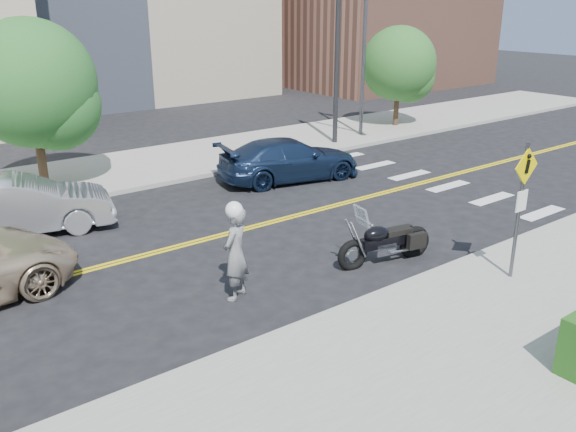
{
  "coord_description": "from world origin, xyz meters",
  "views": [
    {
      "loc": [
        -7.08,
        -12.95,
        5.9
      ],
      "look_at": [
        0.93,
        -2.53,
        1.2
      ],
      "focal_mm": 38.0,
      "sensor_mm": 36.0,
      "label": 1
    }
  ],
  "objects_px": {
    "motorcyclist": "(235,251)",
    "parked_car_blue": "(289,159)",
    "pedestrian_sign": "(521,198)",
    "parked_car_silver": "(20,206)",
    "motorcycle": "(386,232)"
  },
  "relations": [
    {
      "from": "pedestrian_sign",
      "to": "parked_car_silver",
      "type": "xyz_separation_m",
      "value": [
        -7.63,
        9.66,
        -1.19
      ]
    },
    {
      "from": "motorcyclist",
      "to": "motorcycle",
      "type": "xyz_separation_m",
      "value": [
        3.78,
        -0.6,
        -0.31
      ]
    },
    {
      "from": "pedestrian_sign",
      "to": "motorcycle",
      "type": "relative_size",
      "value": 1.22
    },
    {
      "from": "motorcycle",
      "to": "parked_car_silver",
      "type": "bearing_deg",
      "value": 142.13
    },
    {
      "from": "parked_car_silver",
      "to": "parked_car_blue",
      "type": "height_order",
      "value": "parked_car_silver"
    },
    {
      "from": "pedestrian_sign",
      "to": "motorcyclist",
      "type": "xyz_separation_m",
      "value": [
        -5.16,
        3.08,
        -0.91
      ]
    },
    {
      "from": "parked_car_blue",
      "to": "pedestrian_sign",
      "type": "bearing_deg",
      "value": -175.16
    },
    {
      "from": "motorcyclist",
      "to": "motorcycle",
      "type": "distance_m",
      "value": 3.84
    },
    {
      "from": "motorcycle",
      "to": "parked_car_silver",
      "type": "relative_size",
      "value": 0.53
    },
    {
      "from": "motorcyclist",
      "to": "parked_car_silver",
      "type": "bearing_deg",
      "value": -99.85
    },
    {
      "from": "motorcyclist",
      "to": "parked_car_blue",
      "type": "distance_m",
      "value": 8.88
    },
    {
      "from": "parked_car_silver",
      "to": "motorcyclist",
      "type": "bearing_deg",
      "value": -145.34
    },
    {
      "from": "pedestrian_sign",
      "to": "parked_car_blue",
      "type": "height_order",
      "value": "pedestrian_sign"
    },
    {
      "from": "motorcycle",
      "to": "parked_car_silver",
      "type": "xyz_separation_m",
      "value": [
        -6.25,
        7.18,
        0.02
      ]
    },
    {
      "from": "pedestrian_sign",
      "to": "parked_car_silver",
      "type": "height_order",
      "value": "pedestrian_sign"
    }
  ]
}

